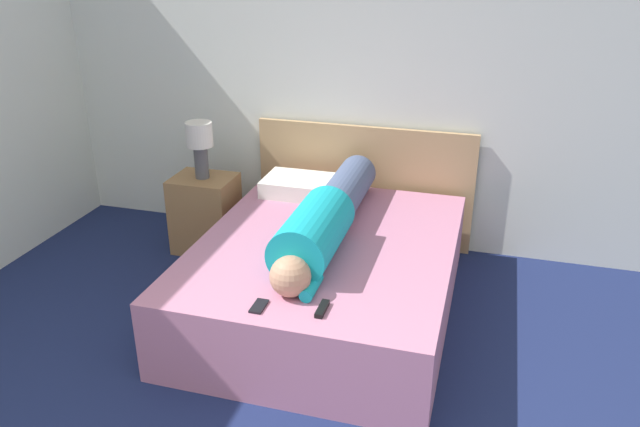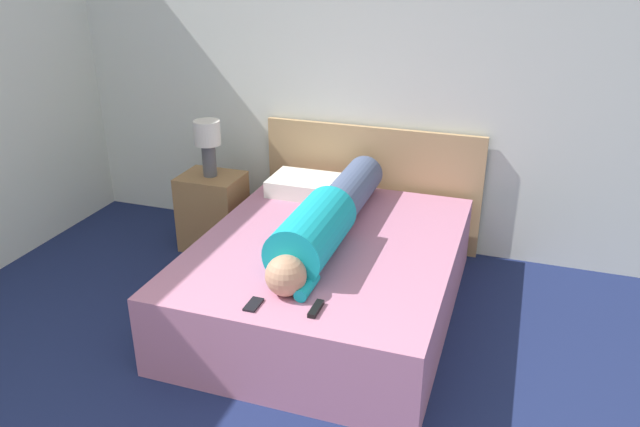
{
  "view_description": "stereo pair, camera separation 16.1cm",
  "coord_description": "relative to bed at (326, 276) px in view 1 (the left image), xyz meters",
  "views": [
    {
      "loc": [
        0.94,
        -1.06,
        2.18
      ],
      "look_at": [
        0.03,
        2.1,
        0.74
      ],
      "focal_mm": 35.0,
      "sensor_mm": 36.0,
      "label": 1
    },
    {
      "loc": [
        1.1,
        -1.01,
        2.18
      ],
      "look_at": [
        0.03,
        2.1,
        0.74
      ],
      "focal_mm": 35.0,
      "sensor_mm": 36.0,
      "label": 2
    }
  ],
  "objects": [
    {
      "name": "wall_back",
      "position": [
        -0.03,
        1.13,
        1.06
      ],
      "size": [
        5.94,
        0.06,
        2.6
      ],
      "color": "silver",
      "rests_on": "ground_plane"
    },
    {
      "name": "bed",
      "position": [
        0.0,
        0.0,
        0.0
      ],
      "size": [
        1.54,
        1.94,
        0.49
      ],
      "color": "#B2708E",
      "rests_on": "ground_plane"
    },
    {
      "name": "headboard",
      "position": [
        0.0,
        1.06,
        0.22
      ],
      "size": [
        1.66,
        0.04,
        0.93
      ],
      "color": "tan",
      "rests_on": "ground_plane"
    },
    {
      "name": "nightstand",
      "position": [
        -1.11,
        0.59,
        0.05
      ],
      "size": [
        0.45,
        0.37,
        0.58
      ],
      "color": "olive",
      "rests_on": "ground_plane"
    },
    {
      "name": "table_lamp",
      "position": [
        -1.11,
        0.59,
        0.61
      ],
      "size": [
        0.19,
        0.19,
        0.42
      ],
      "color": "#4C4C51",
      "rests_on": "nightstand"
    },
    {
      "name": "person_lying",
      "position": [
        -0.01,
        0.02,
        0.39
      ],
      "size": [
        0.33,
        1.68,
        0.33
      ],
      "color": "tan",
      "rests_on": "bed"
    },
    {
      "name": "pillow_near_headboard",
      "position": [
        -0.34,
        0.71,
        0.3
      ],
      "size": [
        0.64,
        0.38,
        0.12
      ],
      "color": "silver",
      "rests_on": "bed"
    },
    {
      "name": "tv_remote",
      "position": [
        0.19,
        -0.76,
        0.25
      ],
      "size": [
        0.04,
        0.15,
        0.02
      ],
      "color": "black",
      "rests_on": "bed"
    },
    {
      "name": "cell_phone",
      "position": [
        -0.13,
        -0.81,
        0.25
      ],
      "size": [
        0.06,
        0.13,
        0.01
      ],
      "color": "black",
      "rests_on": "bed"
    }
  ]
}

